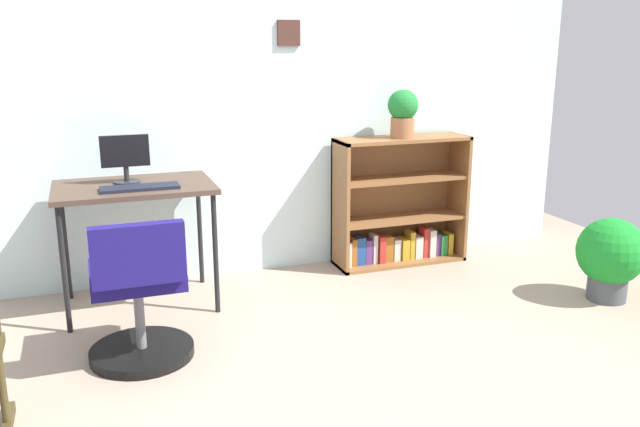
% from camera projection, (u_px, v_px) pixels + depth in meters
% --- Properties ---
extents(wall_back, '(5.20, 0.12, 2.51)m').
position_uv_depth(wall_back, '(223.00, 89.00, 4.26)').
color(wall_back, silver).
rests_on(wall_back, ground_plane).
extents(desk, '(0.90, 0.61, 0.75)m').
position_uv_depth(desk, '(134.00, 196.00, 3.82)').
color(desk, '#4D3A2D').
rests_on(desk, ground_plane).
extents(monitor, '(0.28, 0.15, 0.28)m').
position_uv_depth(monitor, '(125.00, 158.00, 3.80)').
color(monitor, '#262628').
rests_on(monitor, desk).
extents(keyboard, '(0.43, 0.15, 0.02)m').
position_uv_depth(keyboard, '(140.00, 188.00, 3.68)').
color(keyboard, black).
rests_on(keyboard, desk).
extents(office_chair, '(0.52, 0.55, 0.76)m').
position_uv_depth(office_chair, '(139.00, 300.00, 3.20)').
color(office_chair, black).
rests_on(office_chair, ground_plane).
extents(bookshelf_low, '(0.95, 0.30, 0.91)m').
position_uv_depth(bookshelf_low, '(398.00, 208.00, 4.70)').
color(bookshelf_low, brown).
rests_on(bookshelf_low, ground_plane).
extents(potted_plant_on_shelf, '(0.21, 0.21, 0.33)m').
position_uv_depth(potted_plant_on_shelf, '(403.00, 112.00, 4.47)').
color(potted_plant_on_shelf, '#9E6642').
rests_on(potted_plant_on_shelf, bookshelf_low).
extents(potted_plant_floor, '(0.41, 0.41, 0.52)m').
position_uv_depth(potted_plant_floor, '(611.00, 255.00, 4.00)').
color(potted_plant_floor, '#474C51').
rests_on(potted_plant_floor, ground_plane).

